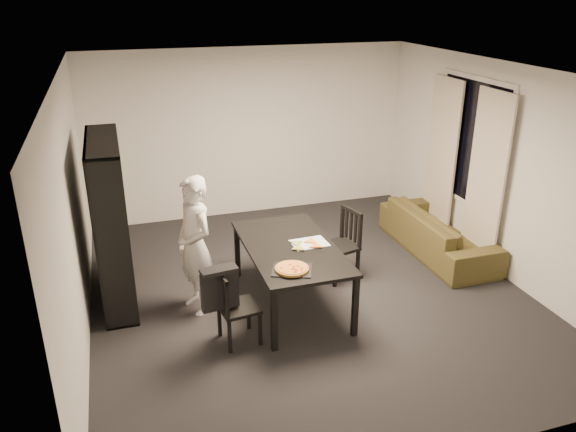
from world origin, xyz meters
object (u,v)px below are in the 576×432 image
object	(u,v)px
bookshelf	(111,222)
pepperoni_pizza	(292,268)
baking_tray	(292,270)
sofa	(438,232)
dining_table	(291,251)
chair_left	(231,303)
chair_right	(344,239)
person	(195,246)

from	to	relation	value
bookshelf	pepperoni_pizza	bearing A→B (deg)	-38.04
baking_tray	sofa	size ratio (longest dim) A/B	0.20
dining_table	chair_left	bearing A→B (deg)	-145.20
chair_right	sofa	size ratio (longest dim) A/B	0.44
dining_table	sofa	size ratio (longest dim) A/B	0.87
chair_left	chair_right	bearing A→B (deg)	-65.89
bookshelf	baking_tray	size ratio (longest dim) A/B	4.75
dining_table	chair_left	size ratio (longest dim) A/B	2.14
sofa	bookshelf	bearing A→B (deg)	88.73
sofa	chair_left	bearing A→B (deg)	111.53
dining_table	baking_tray	distance (m)	0.59
chair_right	sofa	world-z (taller)	chair_right
bookshelf	chair_right	size ratio (longest dim) A/B	2.15
baking_tray	sofa	bearing A→B (deg)	26.30
bookshelf	dining_table	world-z (taller)	bookshelf
dining_table	chair_right	distance (m)	0.96
baking_tray	pepperoni_pizza	bearing A→B (deg)	-111.54
dining_table	chair_right	world-z (taller)	chair_right
chair_left	sofa	distance (m)	3.39
chair_right	person	world-z (taller)	person
person	pepperoni_pizza	xyz separation A→B (m)	(0.87, -0.76, -0.03)
person	pepperoni_pizza	bearing A→B (deg)	28.80
dining_table	person	distance (m)	1.06
chair_left	sofa	xyz separation A→B (m)	(3.15, 1.24, -0.17)
person	dining_table	bearing A→B (deg)	59.42
dining_table	person	world-z (taller)	person
dining_table	pepperoni_pizza	size ratio (longest dim) A/B	4.99
chair_left	dining_table	bearing A→B (deg)	-62.27
bookshelf	dining_table	distance (m)	2.06
dining_table	chair_left	distance (m)	1.01
bookshelf	person	bearing A→B (deg)	-34.33
bookshelf	sofa	distance (m)	4.27
bookshelf	baking_tray	xyz separation A→B (m)	(1.72, -1.33, -0.22)
chair_right	pepperoni_pizza	xyz separation A→B (m)	(-1.01, -1.00, 0.25)
chair_left	pepperoni_pizza	bearing A→B (deg)	-97.41
bookshelf	chair_right	distance (m)	2.78
person	baking_tray	bearing A→B (deg)	29.23
chair_right	baking_tray	bearing A→B (deg)	-60.38
bookshelf	pepperoni_pizza	xyz separation A→B (m)	(1.71, -1.34, -0.20)
sofa	dining_table	bearing A→B (deg)	106.21
pepperoni_pizza	chair_left	bearing A→B (deg)	179.65
sofa	chair_right	bearing A→B (deg)	99.33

